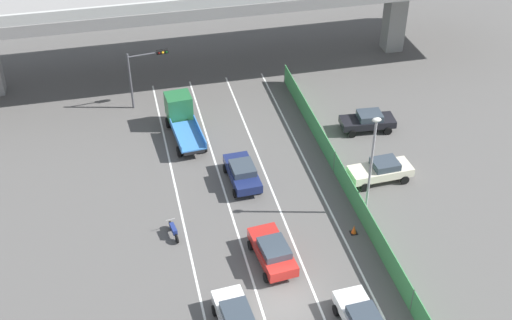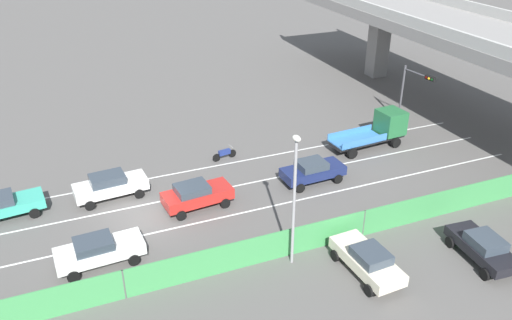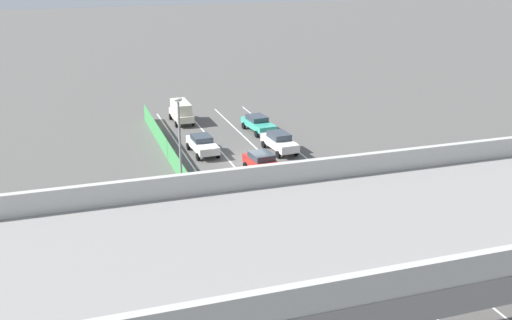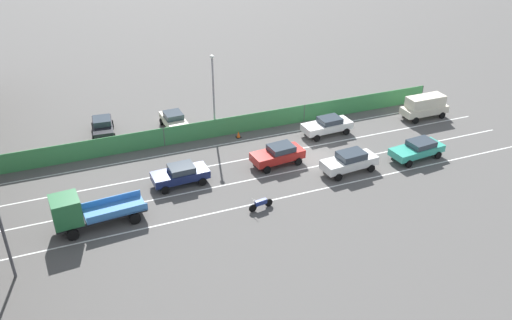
% 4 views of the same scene
% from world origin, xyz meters
% --- Properties ---
extents(ground_plane, '(300.00, 300.00, 0.00)m').
position_xyz_m(ground_plane, '(0.00, 0.00, 0.00)').
color(ground_plane, '#565451').
extents(lane_line_left_edge, '(0.14, 44.79, 0.01)m').
position_xyz_m(lane_line_left_edge, '(-4.90, 4.39, 0.00)').
color(lane_line_left_edge, silver).
rests_on(lane_line_left_edge, ground).
extents(lane_line_mid_left, '(0.14, 44.79, 0.01)m').
position_xyz_m(lane_line_mid_left, '(-1.63, 4.39, 0.00)').
color(lane_line_mid_left, silver).
rests_on(lane_line_mid_left, ground).
extents(lane_line_mid_right, '(0.14, 44.79, 0.01)m').
position_xyz_m(lane_line_mid_right, '(1.63, 4.39, 0.00)').
color(lane_line_mid_right, silver).
rests_on(lane_line_mid_right, ground).
extents(lane_line_right_edge, '(0.14, 44.79, 0.01)m').
position_xyz_m(lane_line_right_edge, '(4.90, 4.39, 0.00)').
color(lane_line_right_edge, silver).
rests_on(lane_line_right_edge, ground).
extents(green_fence, '(0.10, 40.89, 1.73)m').
position_xyz_m(green_fence, '(6.53, 4.39, 0.86)').
color(green_fence, '#3D8E4C').
rests_on(green_fence, ground).
extents(car_sedan_navy, '(2.17, 4.40, 1.59)m').
position_xyz_m(car_sedan_navy, '(-0.18, 11.46, 0.89)').
color(car_sedan_navy, navy).
rests_on(car_sedan_navy, ground).
extents(car_sedan_red, '(2.38, 4.48, 1.65)m').
position_xyz_m(car_sedan_red, '(-0.10, 3.21, 0.93)').
color(car_sedan_red, red).
rests_on(car_sedan_red, ground).
extents(flatbed_truck_blue, '(2.58, 6.24, 2.70)m').
position_xyz_m(flatbed_truck_blue, '(-3.37, 19.08, 1.38)').
color(flatbed_truck_blue, black).
rests_on(flatbed_truck_blue, ground).
extents(motorcycle, '(0.60, 1.94, 0.93)m').
position_xyz_m(motorcycle, '(-5.66, 7.01, 0.46)').
color(motorcycle, black).
rests_on(motorcycle, ground).
extents(parked_sedan_cream, '(4.54, 2.16, 1.59)m').
position_xyz_m(parked_sedan_cream, '(9.44, 9.53, 0.88)').
color(parked_sedan_cream, beige).
rests_on(parked_sedan_cream, ground).
extents(parked_sedan_dark, '(4.36, 2.26, 1.55)m').
position_xyz_m(parked_sedan_dark, '(10.86, 15.87, 0.86)').
color(parked_sedan_dark, black).
rests_on(parked_sedan_dark, ground).
extents(traffic_light, '(3.37, 0.60, 4.96)m').
position_xyz_m(traffic_light, '(-5.64, 23.60, 3.55)').
color(traffic_light, '#47474C').
rests_on(traffic_light, ground).
extents(street_lamp, '(0.60, 0.36, 7.50)m').
position_xyz_m(street_lamp, '(7.13, 6.35, 4.52)').
color(street_lamp, gray).
rests_on(street_lamp, ground).
extents(traffic_cone, '(0.47, 0.47, 0.63)m').
position_xyz_m(traffic_cone, '(5.67, 4.60, 0.29)').
color(traffic_cone, orange).
rests_on(traffic_cone, ground).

